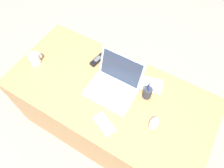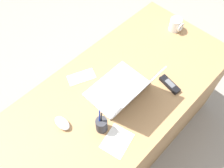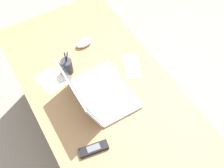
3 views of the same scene
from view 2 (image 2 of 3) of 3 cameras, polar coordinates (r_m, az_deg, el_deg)
ground_plane at (r=2.09m, az=1.31°, el=-11.88°), size 6.00×6.00×0.00m
desk at (r=1.76m, az=1.53°, el=-7.48°), size 1.54×0.75×0.73m
laptop at (r=1.37m, az=2.69°, el=-1.45°), size 0.34×0.31×0.24m
computer_mouse at (r=1.34m, az=-11.74°, el=-9.09°), size 0.06×0.10×0.04m
coffee_mug_white at (r=1.78m, az=14.85°, el=13.45°), size 0.08×0.09×0.09m
cordless_phone at (r=1.48m, az=13.53°, el=-0.09°), size 0.07×0.15×0.03m
pen_holder at (r=1.27m, az=-2.51°, el=-9.63°), size 0.06×0.06×0.17m
paper_note_near_laptop at (r=1.50m, az=-7.28°, el=1.68°), size 0.19×0.14×0.00m
paper_note_left at (r=1.29m, az=1.20°, el=-13.34°), size 0.18×0.16×0.00m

